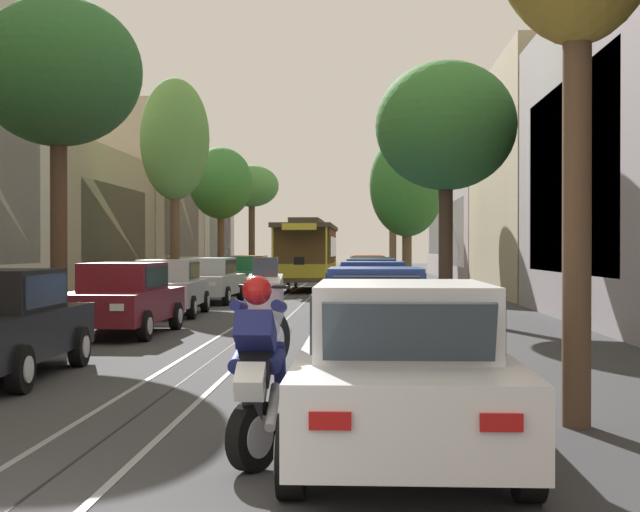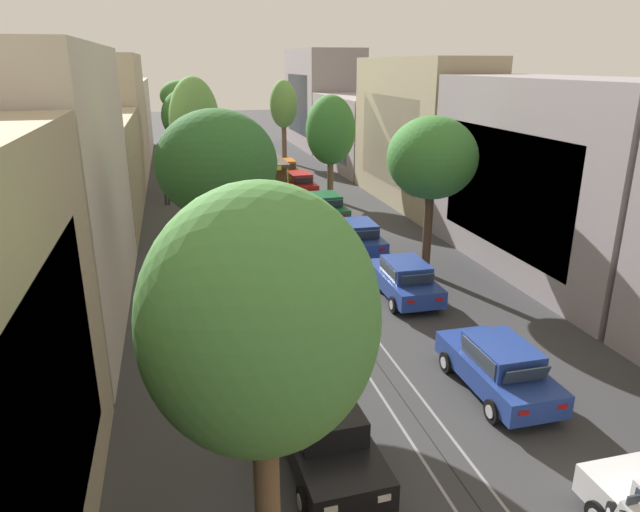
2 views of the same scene
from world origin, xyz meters
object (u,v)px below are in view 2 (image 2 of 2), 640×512
(parked_car_silver_fifth_left, at_px, (237,228))
(street_tree_kerb_right_mid, at_px, (331,131))
(street_tree_kerb_left_second, at_px, (217,166))
(pedestrian_on_left_pavement, at_px, (167,191))
(parked_car_blue_mid_right, at_px, (404,279))
(parked_car_blue_fourth_right, at_px, (358,236))
(parked_car_silver_fourth_left, at_px, (249,264))
(street_tree_kerb_left_near, at_px, (261,328))
(parked_car_orange_far_left, at_px, (216,183))
(parked_car_green_sixth_left, at_px, (227,200))
(street_tree_kerb_left_far, at_px, (180,97))
(parked_car_maroon_mid_left, at_px, (278,318))
(parked_car_blue_second_right, at_px, (498,367))
(street_tree_kerb_left_fourth, at_px, (184,117))
(parked_car_red_sixth_right, at_px, (299,183))
(street_tree_kerb_right_fourth, at_px, (283,105))
(cable_car_trolley, at_px, (259,173))
(street_tree_kerb_right_second, at_px, (432,159))
(parked_car_green_fifth_right, at_px, (325,206))
(street_tree_kerb_left_mid, at_px, (195,123))
(parked_car_orange_far_right, at_px, (285,169))
(parked_car_black_second_left, at_px, (326,435))

(parked_car_silver_fifth_left, xyz_separation_m, street_tree_kerb_right_mid, (7.33, 8.28, 3.89))
(street_tree_kerb_left_second, relative_size, pedestrian_on_left_pavement, 4.71)
(parked_car_blue_mid_right, distance_m, parked_car_blue_fourth_right, 6.06)
(parked_car_silver_fourth_left, relative_size, street_tree_kerb_left_near, 0.58)
(parked_car_silver_fourth_left, height_order, parked_car_silver_fifth_left, same)
(street_tree_kerb_right_mid, bearing_deg, parked_car_orange_far_left, 152.48)
(parked_car_silver_fifth_left, relative_size, parked_car_green_sixth_left, 1.00)
(parked_car_silver_fifth_left, bearing_deg, pedestrian_on_left_pavement, 110.50)
(street_tree_kerb_left_far, bearing_deg, parked_car_maroon_mid_left, -87.04)
(parked_car_blue_second_right, xyz_separation_m, parked_car_blue_fourth_right, (0.10, 13.19, 0.00))
(street_tree_kerb_left_near, distance_m, street_tree_kerb_right_mid, 31.69)
(parked_car_blue_second_right, distance_m, street_tree_kerb_left_near, 10.58)
(parked_car_blue_mid_right, distance_m, street_tree_kerb_left_fourth, 25.34)
(parked_car_red_sixth_right, height_order, street_tree_kerb_left_far, street_tree_kerb_left_far)
(street_tree_kerb_right_fourth, relative_size, cable_car_trolley, 0.82)
(street_tree_kerb_left_near, bearing_deg, parked_car_silver_fifth_left, 84.93)
(parked_car_blue_fourth_right, relative_size, cable_car_trolley, 0.48)
(parked_car_red_sixth_right, height_order, street_tree_kerb_right_second, street_tree_kerb_right_second)
(parked_car_maroon_mid_left, relative_size, parked_car_green_fifth_right, 0.99)
(parked_car_green_fifth_right, bearing_deg, parked_car_red_sixth_right, 90.36)
(parked_car_silver_fourth_left, bearing_deg, parked_car_green_fifth_right, 57.75)
(street_tree_kerb_left_second, height_order, street_tree_kerb_right_second, street_tree_kerb_left_second)
(parked_car_green_sixth_left, height_order, street_tree_kerb_left_fourth, street_tree_kerb_left_fourth)
(street_tree_kerb_left_near, distance_m, street_tree_kerb_left_far, 49.49)
(parked_car_maroon_mid_left, relative_size, street_tree_kerb_left_mid, 0.53)
(street_tree_kerb_left_mid, distance_m, pedestrian_on_left_pavement, 8.99)
(parked_car_orange_far_right, bearing_deg, street_tree_kerb_left_far, 124.38)
(street_tree_kerb_left_mid, height_order, street_tree_kerb_right_fourth, street_tree_kerb_left_mid)
(parked_car_maroon_mid_left, height_order, pedestrian_on_left_pavement, pedestrian_on_left_pavement)
(street_tree_kerb_left_second, bearing_deg, parked_car_black_second_left, -77.75)
(street_tree_kerb_left_fourth, xyz_separation_m, street_tree_kerb_left_far, (-0.00, 12.88, 0.71))
(parked_car_blue_second_right, xyz_separation_m, pedestrian_on_left_pavement, (-9.10, 25.80, 0.12))
(parked_car_orange_far_left, bearing_deg, parked_car_green_fifth_right, -56.74)
(street_tree_kerb_left_near, bearing_deg, parked_car_silver_fourth_left, 83.66)
(parked_car_silver_fifth_left, height_order, parked_car_blue_mid_right, same)
(street_tree_kerb_right_second, bearing_deg, parked_car_blue_second_right, -102.20)
(parked_car_silver_fourth_left, relative_size, street_tree_kerb_right_second, 0.64)
(street_tree_kerb_right_fourth, bearing_deg, parked_car_red_sixth_right, -96.76)
(parked_car_blue_second_right, relative_size, parked_car_blue_fourth_right, 0.99)
(parked_car_red_sixth_right, distance_m, pedestrian_on_left_pavement, 9.22)
(parked_car_orange_far_right, bearing_deg, parked_car_red_sixth_right, -90.96)
(parked_car_blue_mid_right, xyz_separation_m, parked_car_blue_fourth_right, (0.03, 6.06, 0.00))
(parked_car_green_fifth_right, bearing_deg, street_tree_kerb_left_mid, -171.98)
(parked_car_blue_second_right, relative_size, parked_car_blue_mid_right, 0.99)
(street_tree_kerb_left_fourth, relative_size, cable_car_trolley, 0.78)
(parked_car_blue_second_right, bearing_deg, parked_car_green_fifth_right, 89.66)
(parked_car_black_second_left, bearing_deg, parked_car_silver_fourth_left, 90.72)
(parked_car_silver_fifth_left, relative_size, parked_car_orange_far_left, 1.01)
(parked_car_orange_far_left, height_order, parked_car_blue_second_right, same)
(street_tree_kerb_right_mid, distance_m, pedestrian_on_left_pavement, 11.58)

